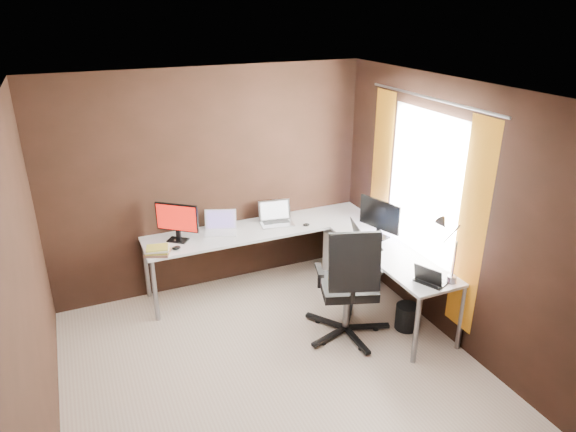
% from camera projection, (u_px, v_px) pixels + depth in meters
% --- Properties ---
extents(room, '(3.60, 3.60, 2.50)m').
position_uv_depth(room, '(306.00, 234.00, 4.36)').
color(room, '#C5B099').
rests_on(room, ground).
extents(desk, '(2.65, 2.25, 0.73)m').
position_uv_depth(desk, '(308.00, 242.00, 5.60)').
color(desk, white).
rests_on(desk, ground).
extents(drawer_pedestal, '(0.42, 0.50, 0.60)m').
position_uv_depth(drawer_pedestal, '(348.00, 259.00, 6.06)').
color(drawer_pedestal, white).
rests_on(drawer_pedestal, ground).
extents(monitor_left, '(0.39, 0.32, 0.42)m').
position_uv_depth(monitor_left, '(177.00, 220.00, 5.44)').
color(monitor_left, black).
rests_on(monitor_left, desk).
extents(monitor_right, '(0.20, 0.51, 0.43)m').
position_uv_depth(monitor_right, '(380.00, 216.00, 5.50)').
color(monitor_right, black).
rests_on(monitor_right, desk).
extents(laptop_white, '(0.41, 0.35, 0.23)m').
position_uv_depth(laptop_white, '(221.00, 227.00, 5.71)').
color(laptop_white, white).
rests_on(laptop_white, desk).
extents(laptop_silver, '(0.41, 0.32, 0.25)m').
position_uv_depth(laptop_silver, '(276.00, 218.00, 5.94)').
color(laptop_silver, silver).
rests_on(laptop_silver, desk).
extents(laptop_black_big, '(0.35, 0.42, 0.25)m').
position_uv_depth(laptop_black_big, '(363.00, 240.00, 5.41)').
color(laptop_black_big, black).
rests_on(laptop_black_big, desk).
extents(laptop_black_small, '(0.29, 0.33, 0.19)m').
position_uv_depth(laptop_black_small, '(430.00, 279.00, 4.67)').
color(laptop_black_small, black).
rests_on(laptop_black_small, desk).
extents(book_stack, '(0.30, 0.27, 0.08)m').
position_uv_depth(book_stack, '(157.00, 251.00, 5.21)').
color(book_stack, '#90644D').
rests_on(book_stack, desk).
extents(mouse_left, '(0.11, 0.09, 0.04)m').
position_uv_depth(mouse_left, '(176.00, 248.00, 5.31)').
color(mouse_left, black).
rests_on(mouse_left, desk).
extents(mouse_corner, '(0.09, 0.07, 0.03)m').
position_uv_depth(mouse_corner, '(306.00, 225.00, 5.87)').
color(mouse_corner, black).
rests_on(mouse_corner, desk).
extents(desk_lamp, '(0.20, 0.23, 0.63)m').
position_uv_depth(desk_lamp, '(446.00, 241.00, 4.58)').
color(desk_lamp, slate).
rests_on(desk_lamp, desk).
extents(office_chair, '(0.68, 0.71, 1.21)m').
position_uv_depth(office_chair, '(348.00, 304.00, 5.05)').
color(office_chair, black).
rests_on(office_chair, ground).
extents(wastebasket, '(0.27, 0.27, 0.27)m').
position_uv_depth(wastebasket, '(407.00, 317.00, 5.24)').
color(wastebasket, black).
rests_on(wastebasket, ground).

